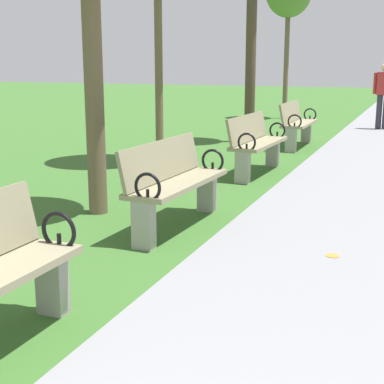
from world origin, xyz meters
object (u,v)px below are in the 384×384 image
(park_bench_3, at_px, (174,182))
(park_bench_5, at_px, (297,123))
(pedestrian_walking, at_px, (384,93))
(park_bench_4, at_px, (256,142))

(park_bench_3, xyz_separation_m, park_bench_5, (-0.00, 6.14, 0.00))
(park_bench_3, xyz_separation_m, pedestrian_walking, (1.38, 9.89, 0.44))
(park_bench_3, height_order, park_bench_5, same)
(park_bench_3, distance_m, park_bench_5, 6.14)
(pedestrian_walking, bearing_deg, park_bench_3, -97.96)
(park_bench_4, distance_m, pedestrian_walking, 6.94)
(park_bench_4, bearing_deg, park_bench_3, -90.00)
(park_bench_4, bearing_deg, pedestrian_walking, 78.48)
(park_bench_5, bearing_deg, park_bench_3, -90.00)
(park_bench_4, relative_size, park_bench_5, 1.01)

